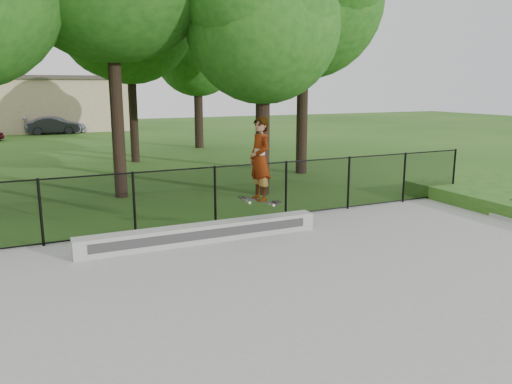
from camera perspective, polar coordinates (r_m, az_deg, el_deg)
ground at (r=7.73m, az=11.40°, el=-14.93°), size 100.00×100.00×0.00m
concrete_slab at (r=7.71m, az=11.41°, el=-14.74°), size 14.00×12.00×0.06m
grind_ledge at (r=11.22m, az=-6.15°, el=-4.69°), size 5.50×0.40×0.41m
car_b at (r=40.22m, az=-22.15°, el=6.99°), size 3.29×1.37×1.18m
car_c at (r=41.09m, az=-21.90°, el=7.19°), size 4.16×1.85×1.31m
skater_airborne at (r=11.14m, az=0.46°, el=3.65°), size 0.82×0.71×2.06m
chainlink_fence at (r=12.42m, az=-4.69°, el=-0.41°), size 16.06×0.06×1.50m
tree_row at (r=19.33m, az=-14.01°, el=20.55°), size 20.25×17.78×10.96m
distant_building at (r=43.57m, az=-22.41°, el=9.36°), size 12.40×6.40×4.30m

